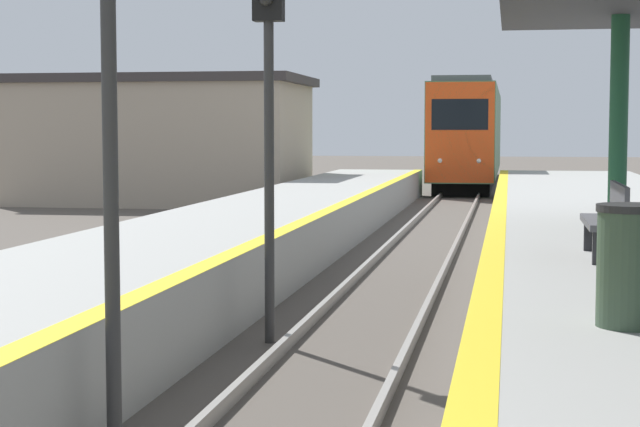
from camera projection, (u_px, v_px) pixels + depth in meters
name	position (u px, v px, depth m)	size (l,w,h in m)	color
train	(470.00, 134.00, 50.29)	(2.62, 21.84, 4.62)	black
signal_near	(108.00, 34.00, 8.17)	(0.36, 0.31, 4.78)	#2D2D2D
signal_mid	(269.00, 68.00, 12.74)	(0.36, 0.31, 4.78)	#2D2D2D
trash_bin	(632.00, 265.00, 8.60)	(0.58, 0.58, 0.99)	#384C38
bench	(609.00, 218.00, 13.20)	(0.44, 1.84, 0.92)	#4C4C51
station_building	(160.00, 140.00, 37.38)	(10.34, 5.98, 4.42)	tan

